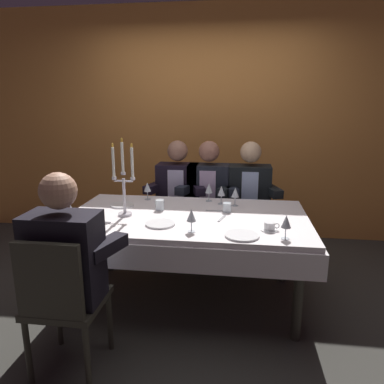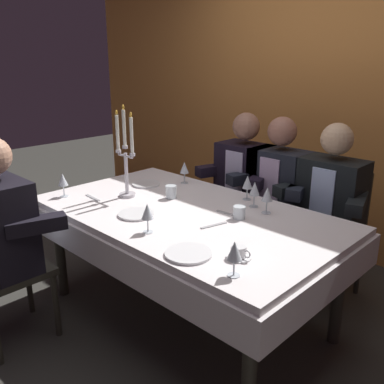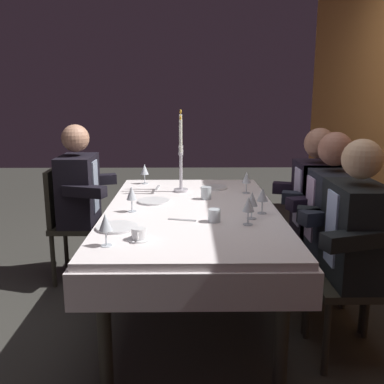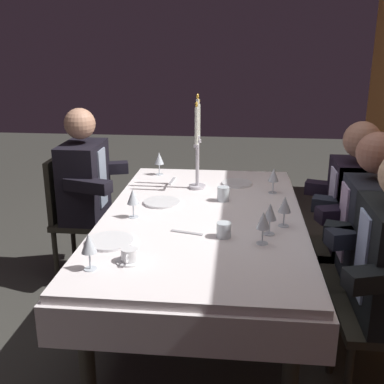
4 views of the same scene
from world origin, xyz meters
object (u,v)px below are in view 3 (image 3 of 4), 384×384
at_px(wine_glass_1, 252,200).
at_px(water_tumbler_1, 206,193).
at_px(wine_glass_5, 105,223).
at_px(dining_table, 191,225).
at_px(dinner_plate_2, 117,227).
at_px(seated_diner_1, 317,200).
at_px(seated_diner_0, 78,189).
at_px(seated_diner_2, 332,212).
at_px(dinner_plate_1, 154,201).
at_px(wine_glass_3, 248,205).
at_px(coffee_cup_0, 139,235).
at_px(wine_glass_2, 247,178).
at_px(wine_glass_0, 132,194).
at_px(wine_glass_4, 263,195).
at_px(seated_diner_3, 357,233).
at_px(water_tumbler_0, 214,215).
at_px(dinner_plate_0, 214,187).
at_px(candelabra, 181,158).
at_px(wine_glass_6, 145,170).

xyz_separation_m(wine_glass_1, water_tumbler_1, (-0.50, -0.25, -0.07)).
bearing_deg(wine_glass_5, dining_table, 149.49).
height_order(dinner_plate_2, wine_glass_5, wine_glass_5).
bearing_deg(seated_diner_1, seated_diner_0, -101.81).
xyz_separation_m(dining_table, seated_diner_2, (0.10, 0.89, 0.11)).
distance_m(dinner_plate_1, dinner_plate_2, 0.62).
distance_m(wine_glass_3, coffee_cup_0, 0.65).
height_order(wine_glass_5, water_tumbler_1, wine_glass_5).
bearing_deg(water_tumbler_1, seated_diner_2, 66.45).
bearing_deg(wine_glass_2, wine_glass_0, -56.85).
xyz_separation_m(wine_glass_4, coffee_cup_0, (0.49, -0.71, -0.09)).
bearing_deg(dinner_plate_1, dining_table, 58.15).
bearing_deg(seated_diner_3, water_tumbler_0, -104.59).
bearing_deg(coffee_cup_0, dinner_plate_1, 178.86).
relative_size(dinner_plate_2, water_tumbler_0, 3.06).
distance_m(dinner_plate_1, wine_glass_1, 0.75).
xyz_separation_m(water_tumbler_1, seated_diner_1, (0.02, 0.78, -0.05)).
distance_m(dinner_plate_0, wine_glass_2, 0.31).
height_order(seated_diner_1, seated_diner_3, same).
xyz_separation_m(wine_glass_4, seated_diner_2, (-0.04, 0.45, -0.12)).
relative_size(coffee_cup_0, seated_diner_3, 0.11).
bearing_deg(dinner_plate_2, seated_diner_3, 86.69).
height_order(wine_glass_0, wine_glass_4, same).
height_order(dinner_plate_2, seated_diner_3, seated_diner_3).
bearing_deg(seated_diner_3, water_tumbler_1, -134.04).
bearing_deg(wine_glass_1, coffee_cup_0, -59.23).
bearing_deg(seated_diner_1, water_tumbler_0, -54.56).
xyz_separation_m(wine_glass_5, seated_diner_1, (-0.94, 1.31, -0.12)).
distance_m(dinner_plate_1, water_tumbler_1, 0.37).
bearing_deg(candelabra, wine_glass_6, -134.79).
xyz_separation_m(coffee_cup_0, seated_diner_2, (-0.53, 1.16, -0.03)).
xyz_separation_m(dinner_plate_1, wine_glass_0, (0.25, -0.12, 0.11)).
bearing_deg(candelabra, water_tumbler_0, 14.24).
height_order(wine_glass_0, wine_glass_6, same).
distance_m(wine_glass_2, seated_diner_2, 0.72).
xyz_separation_m(dining_table, dinner_plate_1, (-0.16, -0.26, 0.13)).
bearing_deg(candelabra, seated_diner_0, -97.65).
xyz_separation_m(candelabra, wine_glass_1, (0.74, 0.43, -0.14)).
bearing_deg(dinner_plate_0, water_tumbler_1, -12.62).
xyz_separation_m(wine_glass_2, wine_glass_6, (-0.36, -0.79, -0.00)).
distance_m(candelabra, wine_glass_6, 0.45).
relative_size(wine_glass_2, water_tumbler_1, 1.87).
height_order(wine_glass_0, seated_diner_0, seated_diner_0).
bearing_deg(wine_glass_2, dinner_plate_2, -43.83).
bearing_deg(dinner_plate_1, dinner_plate_2, -14.82).
height_order(dinner_plate_1, wine_glass_6, wine_glass_6).
xyz_separation_m(dining_table, wine_glass_4, (0.14, 0.44, 0.23)).
relative_size(candelabra, seated_diner_2, 0.50).
height_order(wine_glass_1, seated_diner_0, seated_diner_0).
distance_m(water_tumbler_0, seated_diner_3, 0.78).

